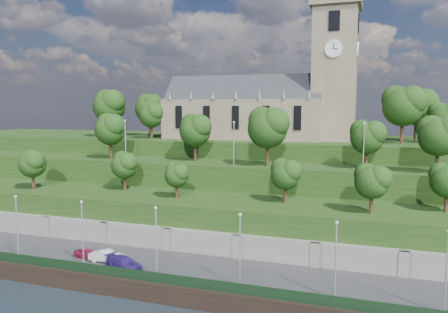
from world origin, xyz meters
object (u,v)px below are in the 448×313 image
(church, at_px, (267,102))
(car_middle, at_px, (107,256))
(car_left, at_px, (87,253))
(car_right, at_px, (124,263))

(church, bearing_deg, car_middle, -104.76)
(church, xyz_separation_m, car_left, (-14.12, -40.93, -19.91))
(car_left, bearing_deg, car_right, -100.06)
(car_middle, height_order, car_right, car_right)
(car_left, height_order, car_middle, car_middle)
(church, xyz_separation_m, car_right, (-7.51, -42.87, -19.77))
(church, xyz_separation_m, car_middle, (-10.89, -41.34, -19.78))
(car_left, bearing_deg, car_middle, -90.87)
(car_left, distance_m, car_right, 6.89)
(church, bearing_deg, car_right, -99.94)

